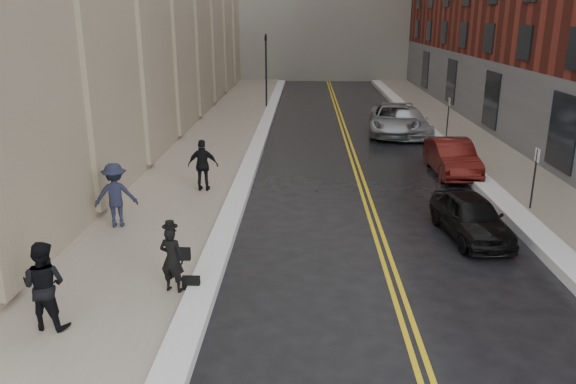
# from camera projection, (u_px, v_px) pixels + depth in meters

# --- Properties ---
(ground) EXTENTS (160.00, 160.00, 0.00)m
(ground) POSITION_uv_depth(u_px,v_px,m) (293.00, 336.00, 11.75)
(ground) COLOR black
(ground) RESTS_ON ground
(sidewalk_left) EXTENTS (4.00, 64.00, 0.15)m
(sidewalk_left) POSITION_uv_depth(u_px,v_px,m) (208.00, 153.00, 27.11)
(sidewalk_left) COLOR gray
(sidewalk_left) RESTS_ON ground
(sidewalk_right) EXTENTS (3.00, 64.00, 0.15)m
(sidewalk_right) POSITION_uv_depth(u_px,v_px,m) (489.00, 155.00, 26.70)
(sidewalk_right) COLOR gray
(sidewalk_right) RESTS_ON ground
(lane_stripe_a) EXTENTS (0.12, 64.00, 0.01)m
(lane_stripe_a) POSITION_uv_depth(u_px,v_px,m) (350.00, 155.00, 26.93)
(lane_stripe_a) COLOR gold
(lane_stripe_a) RESTS_ON ground
(lane_stripe_b) EXTENTS (0.12, 64.00, 0.01)m
(lane_stripe_b) POSITION_uv_depth(u_px,v_px,m) (355.00, 155.00, 26.92)
(lane_stripe_b) COLOR gold
(lane_stripe_b) RESTS_ON ground
(snow_ridge_left) EXTENTS (0.70, 60.80, 0.26)m
(snow_ridge_left) POSITION_uv_depth(u_px,v_px,m) (255.00, 152.00, 27.03)
(snow_ridge_left) COLOR white
(snow_ridge_left) RESTS_ON ground
(snow_ridge_right) EXTENTS (0.85, 60.80, 0.30)m
(snow_ridge_right) POSITION_uv_depth(u_px,v_px,m) (450.00, 153.00, 26.74)
(snow_ridge_right) COLOR white
(snow_ridge_right) RESTS_ON ground
(traffic_signal) EXTENTS (0.18, 0.15, 5.20)m
(traffic_signal) POSITION_uv_depth(u_px,v_px,m) (266.00, 65.00, 39.50)
(traffic_signal) COLOR black
(traffic_signal) RESTS_ON ground
(parking_sign_near) EXTENTS (0.06, 0.35, 2.23)m
(parking_sign_near) POSITION_uv_depth(u_px,v_px,m) (535.00, 174.00, 18.73)
(parking_sign_near) COLOR black
(parking_sign_near) RESTS_ON ground
(parking_sign_far) EXTENTS (0.06, 0.35, 2.23)m
(parking_sign_far) POSITION_uv_depth(u_px,v_px,m) (448.00, 114.00, 30.17)
(parking_sign_far) COLOR black
(parking_sign_far) RESTS_ON ground
(car_black) EXTENTS (1.96, 3.99, 1.31)m
(car_black) POSITION_uv_depth(u_px,v_px,m) (471.00, 217.00, 16.81)
(car_black) COLOR black
(car_black) RESTS_ON ground
(car_maroon) EXTENTS (1.57, 4.43, 1.46)m
(car_maroon) POSITION_uv_depth(u_px,v_px,m) (452.00, 157.00, 23.56)
(car_maroon) COLOR #4E120E
(car_maroon) RESTS_ON ground
(car_silver_near) EXTENTS (2.46, 5.28, 1.49)m
(car_silver_near) POSITION_uv_depth(u_px,v_px,m) (407.00, 122.00, 31.36)
(car_silver_near) COLOR #B9BDC1
(car_silver_near) RESTS_ON ground
(car_silver_far) EXTENTS (3.31, 6.10, 1.62)m
(car_silver_far) POSITION_uv_depth(u_px,v_px,m) (394.00, 120.00, 31.56)
(car_silver_far) COLOR gray
(car_silver_far) RESTS_ON ground
(pedestrian_main) EXTENTS (0.67, 0.53, 1.63)m
(pedestrian_main) POSITION_uv_depth(u_px,v_px,m) (172.00, 259.00, 13.13)
(pedestrian_main) COLOR black
(pedestrian_main) RESTS_ON sidewalk_left
(pedestrian_a) EXTENTS (1.02, 0.84, 1.92)m
(pedestrian_a) POSITION_uv_depth(u_px,v_px,m) (44.00, 285.00, 11.55)
(pedestrian_a) COLOR black
(pedestrian_a) RESTS_ON sidewalk_left
(pedestrian_b) EXTENTS (1.43, 1.01, 2.01)m
(pedestrian_b) POSITION_uv_depth(u_px,v_px,m) (116.00, 195.00, 17.19)
(pedestrian_b) COLOR #1B1E32
(pedestrian_b) RESTS_ON sidewalk_left
(pedestrian_c) EXTENTS (1.13, 0.48, 1.93)m
(pedestrian_c) POSITION_uv_depth(u_px,v_px,m) (203.00, 165.00, 20.78)
(pedestrian_c) COLOR black
(pedestrian_c) RESTS_ON sidewalk_left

